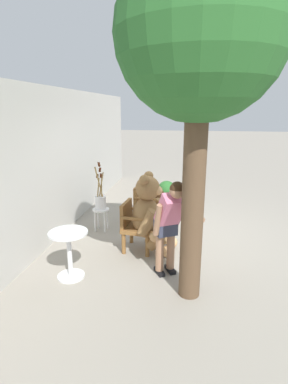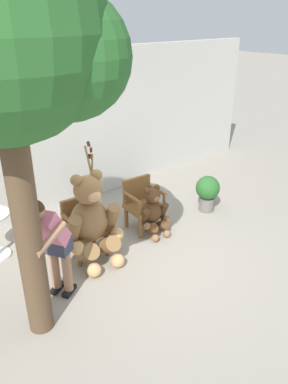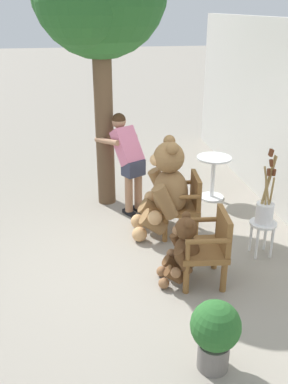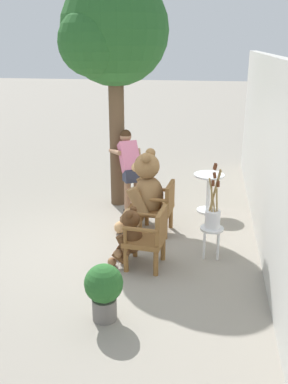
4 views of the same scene
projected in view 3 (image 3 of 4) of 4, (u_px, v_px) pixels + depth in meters
The scene contains 10 objects.
ground_plane at pixel (135, 258), 5.44m from camera, with size 60.00×60.00×0.00m, color gray.
wooden_chair_left at pixel (183, 203), 5.88m from camera, with size 0.61×0.57×0.86m.
wooden_chair_right at pixel (208, 245), 4.84m from camera, with size 0.61×0.57×0.86m.
teddy_bear_large at pixel (165, 189), 5.77m from camera, with size 0.84×0.82×1.39m.
teddy_bear_small at pixel (183, 250), 4.83m from camera, with size 0.52×0.50×0.85m.
person_visitor at pixel (128, 156), 6.37m from camera, with size 0.69×0.72×1.50m.
white_stool at pixel (262, 230), 5.40m from camera, with size 0.34×0.34×0.46m.
brush_bucket at pixel (265, 208), 5.27m from camera, with size 0.22×0.22×0.96m.
round_side_table at pixel (213, 173), 6.97m from camera, with size 0.56×0.56×0.72m.
potted_plant at pixel (215, 331), 3.66m from camera, with size 0.44×0.44×0.68m.
Camera 3 is at (4.60, -0.64, 2.96)m, focal length 40.00 mm.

